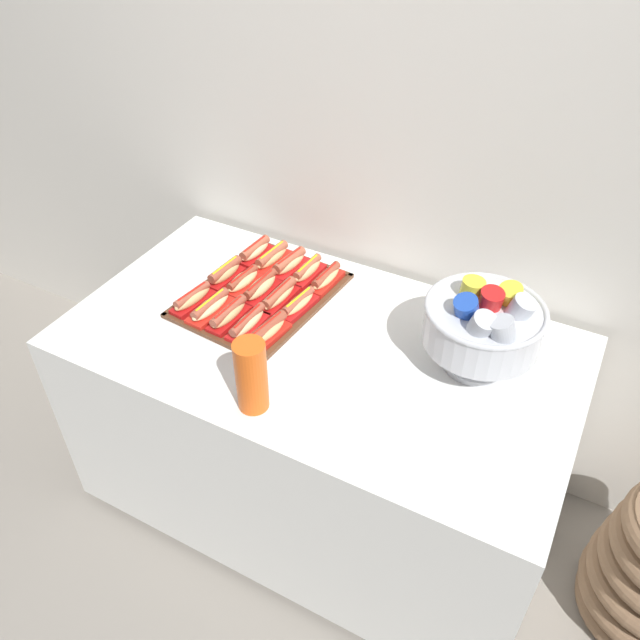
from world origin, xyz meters
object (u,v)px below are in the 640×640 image
at_px(hot_dog_1, 210,307).
at_px(hot_dog_11, 272,257).
at_px(hot_dog_14, 326,278).
at_px(hot_dog_5, 225,273).
at_px(hot_dog_8, 279,296).
at_px(hot_dog_13, 307,271).
at_px(hot_dog_10, 255,251).
at_px(cup_stack, 251,376).
at_px(buffet_table, 319,422).
at_px(hot_dog_2, 229,315).
at_px(serving_tray, 261,295).
at_px(punch_bowl, 484,324).
at_px(hot_dog_3, 248,323).
at_px(hot_dog_6, 243,281).
at_px(hot_dog_9, 298,304).
at_px(hot_dog_0, 193,299).
at_px(hot_dog_4, 267,331).
at_px(hot_dog_7, 261,288).
at_px(hot_dog_12, 289,264).

height_order(hot_dog_1, hot_dog_11, hot_dog_11).
bearing_deg(hot_dog_14, hot_dog_5, -156.15).
xyz_separation_m(hot_dog_8, hot_dog_13, (0.01, 0.16, 0.00)).
bearing_deg(hot_dog_10, cup_stack, -57.88).
bearing_deg(hot_dog_8, hot_dog_13, 85.04).
xyz_separation_m(hot_dog_5, hot_dog_13, (0.24, 0.14, -0.00)).
distance_m(buffet_table, hot_dog_5, 0.60).
relative_size(hot_dog_1, hot_dog_8, 1.01).
bearing_deg(hot_dog_1, hot_dog_2, -4.96).
height_order(serving_tray, punch_bowl, punch_bowl).
height_order(hot_dog_3, hot_dog_13, hot_dog_13).
xyz_separation_m(serving_tray, hot_dog_6, (-0.07, 0.01, 0.03)).
bearing_deg(hot_dog_2, hot_dog_9, 42.77).
height_order(hot_dog_2, hot_dog_10, hot_dog_10).
bearing_deg(serving_tray, hot_dog_6, 175.04).
bearing_deg(hot_dog_8, hot_dog_11, 127.31).
bearing_deg(punch_bowl, hot_dog_0, -169.34).
distance_m(hot_dog_4, hot_dog_7, 0.22).
xyz_separation_m(serving_tray, hot_dog_9, (0.15, -0.01, 0.03)).
xyz_separation_m(hot_dog_12, hot_dog_13, (0.07, -0.01, -0.00)).
bearing_deg(hot_dog_7, punch_bowl, 1.29).
relative_size(hot_dog_2, hot_dog_7, 1.00).
bearing_deg(hot_dog_4, hot_dog_7, 127.31).
height_order(hot_dog_2, hot_dog_12, hot_dog_12).
bearing_deg(hot_dog_2, hot_dog_7, 85.04).
xyz_separation_m(hot_dog_8, cup_stack, (0.17, -0.42, 0.08)).
relative_size(hot_dog_2, hot_dog_6, 1.06).
relative_size(hot_dog_8, hot_dog_9, 1.10).
relative_size(buffet_table, cup_stack, 7.11).
distance_m(buffet_table, hot_dog_4, 0.44).
relative_size(hot_dog_8, hot_dog_11, 1.02).
height_order(hot_dog_0, hot_dog_10, hot_dog_10).
relative_size(hot_dog_2, cup_stack, 0.77).
height_order(hot_dog_7, hot_dog_11, same).
relative_size(hot_dog_9, punch_bowl, 0.49).
xyz_separation_m(hot_dog_8, hot_dog_14, (0.09, 0.16, -0.00)).
distance_m(hot_dog_11, cup_stack, 0.67).
bearing_deg(buffet_table, hot_dog_12, 133.84).
distance_m(buffet_table, punch_bowl, 0.71).
distance_m(hot_dog_5, hot_dog_9, 0.30).
xyz_separation_m(buffet_table, serving_tray, (-0.27, 0.10, 0.38)).
distance_m(hot_dog_7, hot_dog_10, 0.22).
distance_m(hot_dog_3, hot_dog_7, 0.18).
xyz_separation_m(hot_dog_6, hot_dog_13, (0.16, 0.15, 0.00)).
relative_size(hot_dog_4, hot_dog_13, 1.06).
bearing_deg(hot_dog_7, hot_dog_9, -4.96).
distance_m(hot_dog_0, hot_dog_7, 0.22).
height_order(hot_dog_0, hot_dog_11, hot_dog_11).
relative_size(hot_dog_13, punch_bowl, 0.48).
bearing_deg(hot_dog_1, hot_dog_14, 50.75).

